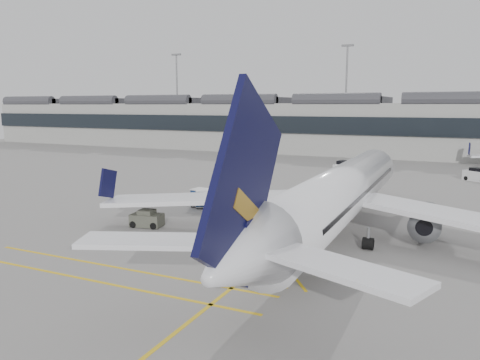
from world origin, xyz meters
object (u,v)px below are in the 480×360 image
at_px(belt_loader, 243,219).
at_px(airliner_main, 338,195).
at_px(ramp_agent_b, 220,207).
at_px(pushback_tug, 147,219).
at_px(baggage_cart_a, 228,206).
at_px(ramp_agent_a, 250,212).

bearing_deg(belt_loader, airliner_main, -6.79).
xyz_separation_m(belt_loader, ramp_agent_b, (-3.24, 1.81, 0.37)).
relative_size(belt_loader, pushback_tug, 1.77).
xyz_separation_m(ramp_agent_b, pushback_tug, (-4.30, -5.73, -0.31)).
distance_m(airliner_main, belt_loader, 8.98).
relative_size(baggage_cart_a, pushback_tug, 0.64).
xyz_separation_m(baggage_cart_a, ramp_agent_a, (3.05, -1.59, 0.02)).
bearing_deg(baggage_cart_a, belt_loader, -35.01).
relative_size(baggage_cart_a, ramp_agent_a, 0.96).
height_order(belt_loader, ramp_agent_a, belt_loader).
bearing_deg(pushback_tug, belt_loader, 17.50).
relative_size(airliner_main, pushback_tug, 15.17).
distance_m(baggage_cart_a, pushback_tug, 8.05).
height_order(ramp_agent_b, pushback_tug, ramp_agent_b).
distance_m(airliner_main, ramp_agent_a, 8.79).
bearing_deg(baggage_cart_a, ramp_agent_b, -107.48).
relative_size(belt_loader, baggage_cart_a, 2.75).
bearing_deg(airliner_main, pushback_tug, -167.79).
height_order(airliner_main, pushback_tug, airliner_main).
distance_m(belt_loader, ramp_agent_a, 1.12).
bearing_deg(baggage_cart_a, pushback_tug, -117.92).
xyz_separation_m(belt_loader, ramp_agent_a, (0.20, 1.04, 0.37)).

